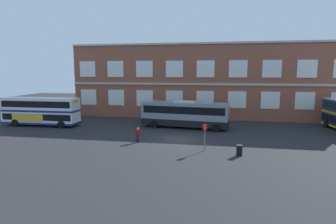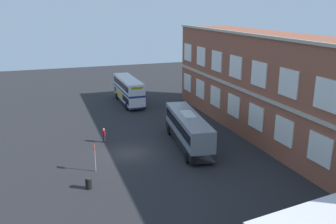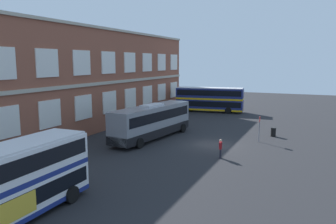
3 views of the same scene
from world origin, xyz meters
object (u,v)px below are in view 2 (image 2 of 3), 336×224
waiting_passenger (104,135)px  bus_stand_flag (95,155)px  double_decker_near (129,90)px  touring_coach (188,130)px  station_litter_bin (89,183)px

waiting_passenger → bus_stand_flag: bus_stand_flag is taller
waiting_passenger → bus_stand_flag: 7.76m
double_decker_near → bus_stand_flag: size_ratio=4.08×
touring_coach → station_litter_bin: size_ratio=11.87×
double_decker_near → waiting_passenger: double_decker_near is taller
double_decker_near → station_litter_bin: bearing=-20.2°
touring_coach → bus_stand_flag: 11.36m
touring_coach → bus_stand_flag: size_ratio=4.53×
double_decker_near → bus_stand_flag: (23.96, -8.96, -0.51)m
touring_coach → waiting_passenger: bearing=-115.5°
touring_coach → station_litter_bin: 13.68m
double_decker_near → touring_coach: size_ratio=0.90×
waiting_passenger → station_litter_bin: (10.71, -3.16, -0.41)m
waiting_passenger → station_litter_bin: waiting_passenger is taller
double_decker_near → touring_coach: double_decker_near is taller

